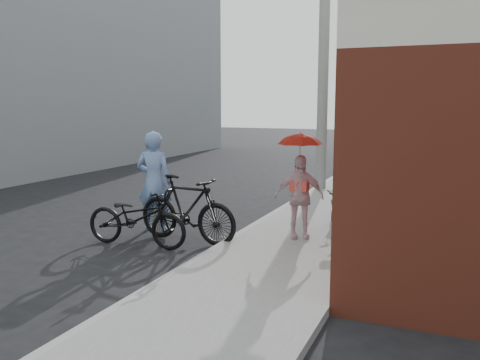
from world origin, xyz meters
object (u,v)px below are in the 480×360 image
Objects in this scene: planter at (340,217)px; officer at (154,182)px; bike_left at (136,218)px; bike_right at (187,209)px; kimono_woman at (299,197)px; utility_pole at (323,62)px.

officer is at bearing -153.47° from planter.
officer is 1.01× the size of bike_left.
bike_right is at bearing -51.38° from bike_left.
bike_right is at bearing 174.66° from kimono_woman.
bike_right is at bearing -99.12° from utility_pole.
bike_left is at bearing -104.02° from utility_pole.
planter is (3.23, 1.61, -0.75)m from officer.
kimono_woman reaches higher than bike_left.
bike_left is 1.31× the size of kimono_woman.
utility_pole is 20.53× the size of planter.
officer is 1.33× the size of kimono_woman.
utility_pole reaches higher than bike_right.
officer reaches higher than bike_right.
officer reaches higher than bike_left.
bike_left is at bearing 96.96° from officer.
bike_left reaches higher than planter.
bike_right is 1.97m from kimono_woman.
utility_pole is 6.24m from officer.
utility_pole is 7.26m from bike_left.
officer is 3.68m from planter.
officer reaches higher than planter.
bike_right is at bearing 145.32° from officer.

